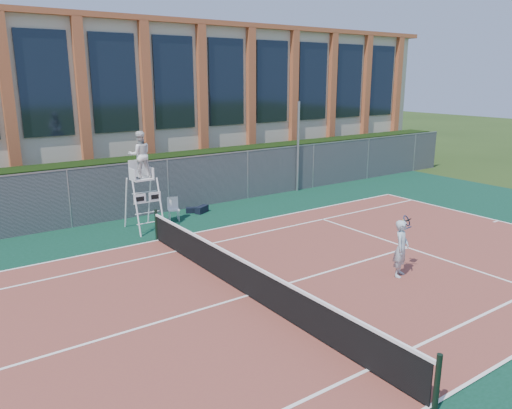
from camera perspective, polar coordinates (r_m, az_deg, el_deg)
ground at (r=13.10m, az=-0.92°, el=-10.47°), size 120.00×120.00×0.00m
apron at (r=13.87m, az=-3.28°, el=-9.01°), size 36.00×20.00×0.01m
tennis_court at (r=13.10m, az=-0.92°, el=-10.39°), size 23.77×10.97×0.02m
tennis_net at (r=12.89m, az=-0.93°, el=-8.31°), size 0.10×11.30×1.10m
fence at (r=20.27m, az=-15.11°, el=1.36°), size 40.00×0.06×2.20m
hedge at (r=21.38m, az=-16.24°, el=1.95°), size 40.00×1.40×2.20m
building at (r=28.60m, az=-22.08°, el=10.68°), size 45.00×10.60×8.22m
steel_pole at (r=24.43m, az=4.82°, el=6.56°), size 0.12×0.12×4.36m
umpire_chair at (r=18.42m, az=-13.11°, el=5.25°), size 1.03×1.58×3.68m
plastic_chair at (r=19.81m, az=-9.45°, el=-0.27°), size 0.53×0.53×0.92m
sports_bag_near at (r=20.84m, az=-6.22°, el=-0.55°), size 0.71×0.55×0.28m
sports_bag_far at (r=20.88m, az=-7.23°, el=-0.63°), size 0.61×0.45×0.23m
tennis_player at (r=14.59m, az=16.26°, el=-4.81°), size 0.98×0.73×1.65m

